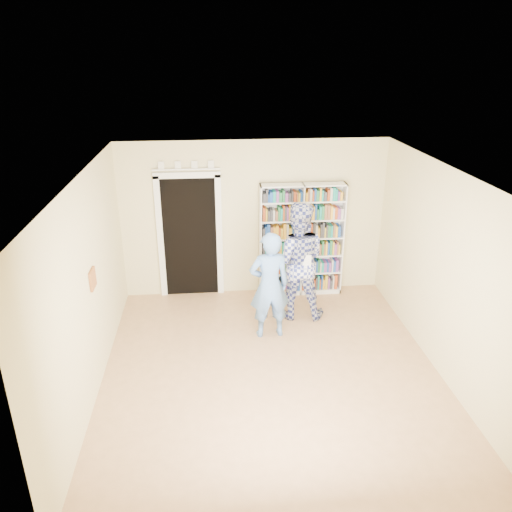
{
  "coord_description": "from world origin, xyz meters",
  "views": [
    {
      "loc": [
        -0.75,
        -5.58,
        4.05
      ],
      "look_at": [
        -0.12,
        0.9,
        1.33
      ],
      "focal_mm": 35.0,
      "sensor_mm": 36.0,
      "label": 1
    }
  ],
  "objects": [
    {
      "name": "ceiling",
      "position": [
        0.0,
        0.0,
        2.7
      ],
      "size": [
        5.0,
        5.0,
        0.0
      ],
      "primitive_type": "plane",
      "rotation": [
        3.14,
        0.0,
        0.0
      ],
      "color": "white",
      "rests_on": "wall_back"
    },
    {
      "name": "doorway",
      "position": [
        -1.1,
        2.48,
        1.18
      ],
      "size": [
        1.1,
        0.08,
        2.43
      ],
      "color": "black",
      "rests_on": "floor"
    },
    {
      "name": "bookshelf",
      "position": [
        0.81,
        2.34,
        1.0
      ],
      "size": [
        1.45,
        0.27,
        1.99
      ],
      "rotation": [
        0.0,
        0.0,
        0.27
      ],
      "color": "white",
      "rests_on": "floor"
    },
    {
      "name": "floor",
      "position": [
        0.0,
        0.0,
        0.0
      ],
      "size": [
        5.0,
        5.0,
        0.0
      ],
      "primitive_type": "plane",
      "color": "#A4774F",
      "rests_on": "ground"
    },
    {
      "name": "man_blue",
      "position": [
        0.08,
        0.96,
        0.83
      ],
      "size": [
        0.64,
        0.45,
        1.66
      ],
      "primitive_type": "imported",
      "rotation": [
        0.0,
        0.0,
        3.24
      ],
      "color": "#5B88CC",
      "rests_on": "floor"
    },
    {
      "name": "wall_left",
      "position": [
        -2.25,
        0.0,
        1.35
      ],
      "size": [
        0.0,
        5.0,
        5.0
      ],
      "primitive_type": "plane",
      "rotation": [
        1.57,
        0.0,
        1.57
      ],
      "color": "beige",
      "rests_on": "floor"
    },
    {
      "name": "wall_art",
      "position": [
        -2.23,
        0.2,
        1.4
      ],
      "size": [
        0.03,
        0.25,
        0.25
      ],
      "primitive_type": "cube",
      "color": "maroon",
      "rests_on": "wall_left"
    },
    {
      "name": "man_plaid",
      "position": [
        0.59,
        1.54,
        0.96
      ],
      "size": [
        1.04,
        0.87,
        1.92
      ],
      "primitive_type": "imported",
      "rotation": [
        0.0,
        0.0,
        2.98
      ],
      "color": "navy",
      "rests_on": "floor"
    },
    {
      "name": "wall_right",
      "position": [
        2.25,
        0.0,
        1.35
      ],
      "size": [
        0.0,
        5.0,
        5.0
      ],
      "primitive_type": "plane",
      "rotation": [
        1.57,
        0.0,
        -1.57
      ],
      "color": "beige",
      "rests_on": "floor"
    },
    {
      "name": "paper_sheet",
      "position": [
        0.65,
        1.27,
        1.02
      ],
      "size": [
        0.21,
        0.03,
        0.3
      ],
      "primitive_type": "cube",
      "rotation": [
        0.0,
        0.0,
        -0.12
      ],
      "color": "white",
      "rests_on": "man_plaid"
    },
    {
      "name": "wall_back",
      "position": [
        0.0,
        2.5,
        1.35
      ],
      "size": [
        4.5,
        0.0,
        4.5
      ],
      "primitive_type": "plane",
      "rotation": [
        1.57,
        0.0,
        0.0
      ],
      "color": "beige",
      "rests_on": "floor"
    }
  ]
}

